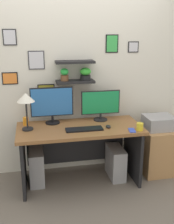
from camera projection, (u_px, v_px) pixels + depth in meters
ground_plane at (80, 181)px, 3.57m from camera, size 8.00×8.00×0.00m
back_wall_assembly at (74, 72)px, 3.59m from camera, size 4.40×0.24×2.70m
desk at (79, 142)px, 3.47m from camera, size 1.52×0.68×0.75m
monitor_left at (52, 104)px, 3.42m from camera, size 0.53×0.18×0.46m
monitor_right at (101, 104)px, 3.55m from camera, size 0.51×0.18×0.39m
keyboard at (84, 129)px, 3.25m from camera, size 0.44×0.14×0.02m
computer_mouse at (108, 126)px, 3.33m from camera, size 0.06×0.09×0.03m
desk_lamp at (26, 100)px, 3.16m from camera, size 0.20×0.20×0.45m
cell_phone at (132, 130)px, 3.23m from camera, size 0.09×0.15×0.01m
coffee_mug at (140, 127)px, 3.23m from camera, size 0.08×0.08×0.09m
pen_cup at (26, 121)px, 3.41m from camera, size 0.07×0.07×0.10m
drawer_cabinet at (157, 150)px, 3.76m from camera, size 0.44×0.50×0.62m
printer at (159, 122)px, 3.65m from camera, size 0.38×0.34×0.17m
computer_tower_left at (37, 166)px, 3.51m from camera, size 0.18×0.40×0.44m
computer_tower_right at (116, 162)px, 3.63m from camera, size 0.18×0.40×0.41m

